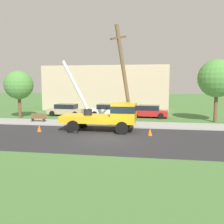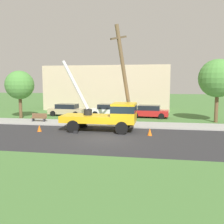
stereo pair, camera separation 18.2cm
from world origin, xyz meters
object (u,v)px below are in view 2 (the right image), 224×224
at_px(traffic_cone_ahead, 150,132).
at_px(parked_sedan_red, 149,111).
at_px(utility_truck, 109,114).
at_px(park_bench, 39,118).
at_px(parked_sedan_tan, 67,110).
at_px(leaning_utility_pole, 125,77).
at_px(roadside_tree_far, 218,78).
at_px(roadside_tree_near, 20,85).
at_px(parked_sedan_white, 109,110).
at_px(traffic_cone_behind, 39,128).

bearing_deg(traffic_cone_ahead, parked_sedan_red, 92.12).
relative_size(utility_truck, park_bench, 4.23).
xyz_separation_m(parked_sedan_tan, park_bench, (-1.00, -5.51, -0.25)).
bearing_deg(utility_truck, leaning_utility_pole, 48.53).
bearing_deg(utility_truck, traffic_cone_ahead, -20.31).
relative_size(utility_truck, traffic_cone_ahead, 12.09).
xyz_separation_m(leaning_utility_pole, roadside_tree_far, (8.73, 5.06, -0.10)).
xyz_separation_m(utility_truck, park_bench, (-7.86, 3.31, -0.95)).
height_order(traffic_cone_ahead, roadside_tree_near, roadside_tree_near).
xyz_separation_m(parked_sedan_white, park_bench, (-6.12, -5.98, -0.25)).
height_order(traffic_cone_ahead, park_bench, park_bench).
bearing_deg(parked_sedan_white, traffic_cone_behind, -110.13).
xyz_separation_m(leaning_utility_pole, parked_sedan_tan, (-8.00, 7.52, -3.83)).
xyz_separation_m(traffic_cone_ahead, parked_sedan_red, (-0.37, 10.05, 0.43)).
xyz_separation_m(traffic_cone_behind, roadside_tree_near, (-5.69, 7.10, 3.45)).
relative_size(utility_truck, roadside_tree_near, 1.26).
xyz_separation_m(park_bench, roadside_tree_far, (17.74, 3.05, 3.97)).
height_order(utility_truck, traffic_cone_ahead, utility_truck).
relative_size(parked_sedan_red, park_bench, 2.82).
distance_m(parked_sedan_white, roadside_tree_far, 12.54).
height_order(utility_truck, parked_sedan_tan, utility_truck).
bearing_deg(leaning_utility_pole, roadside_tree_far, 30.09).
relative_size(parked_sedan_red, roadside_tree_near, 0.84).
height_order(leaning_utility_pole, park_bench, leaning_utility_pole).
relative_size(leaning_utility_pole, roadside_tree_near, 1.65).
height_order(traffic_cone_behind, parked_sedan_tan, parked_sedan_tan).
height_order(traffic_cone_behind, roadside_tree_near, roadside_tree_near).
relative_size(traffic_cone_ahead, park_bench, 0.35).
bearing_deg(parked_sedan_white, traffic_cone_ahead, -63.87).
bearing_deg(parked_sedan_tan, traffic_cone_behind, -82.93).
bearing_deg(leaning_utility_pole, utility_truck, -131.47).
height_order(utility_truck, parked_sedan_white, utility_truck).
xyz_separation_m(parked_sedan_white, roadside_tree_far, (11.61, -2.93, 3.72)).
bearing_deg(roadside_tree_near, parked_sedan_white, 19.85).
bearing_deg(park_bench, leaning_utility_pole, -12.56).
bearing_deg(park_bench, parked_sedan_red, 26.56).
height_order(traffic_cone_ahead, parked_sedan_tan, parked_sedan_tan).
bearing_deg(parked_sedan_red, utility_truck, -109.32).
relative_size(parked_sedan_tan, park_bench, 2.82).
xyz_separation_m(traffic_cone_ahead, parked_sedan_white, (-5.18, 10.57, 0.43)).
height_order(parked_sedan_red, park_bench, parked_sedan_red).
bearing_deg(leaning_utility_pole, parked_sedan_red, 75.56).
distance_m(parked_sedan_white, parked_sedan_red, 4.84).
relative_size(leaning_utility_pole, parked_sedan_white, 1.95).
bearing_deg(parked_sedan_red, traffic_cone_behind, -130.86).
distance_m(utility_truck, parked_sedan_white, 9.48).
distance_m(leaning_utility_pole, roadside_tree_far, 10.09).
xyz_separation_m(utility_truck, parked_sedan_white, (-1.74, 9.29, -0.70)).
relative_size(traffic_cone_behind, park_bench, 0.35).
bearing_deg(parked_sedan_tan, roadside_tree_far, -8.36).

